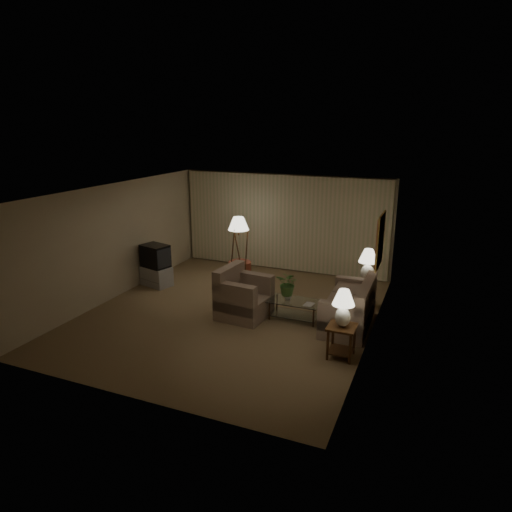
{
  "coord_description": "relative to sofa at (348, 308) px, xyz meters",
  "views": [
    {
      "loc": [
        4.05,
        -8.39,
        4.04
      ],
      "look_at": [
        0.34,
        0.6,
        1.19
      ],
      "focal_mm": 32.0,
      "sensor_mm": 36.0,
      "label": 1
    }
  ],
  "objects": [
    {
      "name": "ottoman",
      "position": [
        -3.37,
        2.04,
        -0.18
      ],
      "size": [
        0.81,
        0.81,
        0.41
      ],
      "primitive_type": "cylinder",
      "rotation": [
        0.0,
        0.0,
        -0.42
      ],
      "color": "#9B4834",
      "rests_on": "ground"
    },
    {
      "name": "coffee_table",
      "position": [
        -1.12,
        -0.1,
        -0.11
      ],
      "size": [
        1.11,
        0.6,
        0.41
      ],
      "color": "silver",
      "rests_on": "ground"
    },
    {
      "name": "sofa",
      "position": [
        0.0,
        0.0,
        0.0
      ],
      "size": [
        1.76,
        0.91,
        0.77
      ],
      "rotation": [
        0.0,
        0.0,
        -1.56
      ],
      "color": "gray",
      "rests_on": "ground"
    },
    {
      "name": "side_table_near",
      "position": [
        0.15,
        -1.35,
        0.02
      ],
      "size": [
        0.49,
        0.49,
        0.6
      ],
      "color": "#39220F",
      "rests_on": "ground"
    },
    {
      "name": "floor_lamp",
      "position": [
        -3.32,
        1.87,
        0.49
      ],
      "size": [
        0.55,
        0.55,
        1.68
      ],
      "color": "#39220F",
      "rests_on": "ground"
    },
    {
      "name": "ground",
      "position": [
        -2.5,
        -0.33,
        -0.39
      ],
      "size": [
        7.0,
        7.0,
        0.0
      ],
      "primitive_type": "plane",
      "color": "olive",
      "rests_on": "ground"
    },
    {
      "name": "crt_tv",
      "position": [
        -5.05,
        0.56,
        0.4
      ],
      "size": [
        0.91,
        0.82,
        0.57
      ],
      "primitive_type": "cube",
      "rotation": [
        0.0,
        0.0,
        -0.27
      ],
      "color": "black",
      "rests_on": "tv_cabinet"
    },
    {
      "name": "table_lamp_far",
      "position": [
        0.15,
        1.25,
        0.65
      ],
      "size": [
        0.43,
        0.43,
        0.74
      ],
      "color": "silver",
      "rests_on": "side_table_far"
    },
    {
      "name": "side_table_far",
      "position": [
        0.15,
        1.25,
        0.0
      ],
      "size": [
        0.44,
        0.37,
        0.6
      ],
      "color": "#39220F",
      "rests_on": "ground"
    },
    {
      "name": "book",
      "position": [
        -0.87,
        -0.2,
        0.04
      ],
      "size": [
        0.21,
        0.27,
        0.02
      ],
      "primitive_type": "imported",
      "rotation": [
        0.0,
        0.0,
        -0.1
      ],
      "color": "olive",
      "rests_on": "coffee_table"
    },
    {
      "name": "armchair",
      "position": [
        -2.16,
        -0.38,
        0.04
      ],
      "size": [
        1.2,
        1.15,
        0.86
      ],
      "rotation": [
        0.0,
        0.0,
        1.48
      ],
      "color": "gray",
      "rests_on": "ground"
    },
    {
      "name": "tv_cabinet",
      "position": [
        -5.05,
        0.56,
        -0.14
      ],
      "size": [
        1.01,
        0.87,
        0.5
      ],
      "primitive_type": "cube",
      "rotation": [
        0.0,
        0.0,
        -0.27
      ],
      "color": "#979799",
      "rests_on": "ground"
    },
    {
      "name": "table_lamp_near",
      "position": [
        0.15,
        -1.35,
        0.61
      ],
      "size": [
        0.39,
        0.39,
        0.68
      ],
      "color": "silver",
      "rests_on": "side_table_near"
    },
    {
      "name": "room_shell",
      "position": [
        -2.48,
        1.18,
        1.36
      ],
      "size": [
        6.04,
        7.02,
        2.72
      ],
      "color": "beige",
      "rests_on": "ground"
    },
    {
      "name": "flowers",
      "position": [
        -1.27,
        -0.1,
        0.45
      ],
      "size": [
        0.54,
        0.49,
        0.54
      ],
      "primitive_type": "imported",
      "rotation": [
        0.0,
        0.0,
        -0.16
      ],
      "color": "#487C37",
      "rests_on": "vase"
    },
    {
      "name": "vase",
      "position": [
        -1.27,
        -0.1,
        0.11
      ],
      "size": [
        0.19,
        0.19,
        0.16
      ],
      "primitive_type": "imported",
      "rotation": [
        0.0,
        0.0,
        -0.37
      ],
      "color": "white",
      "rests_on": "coffee_table"
    }
  ]
}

